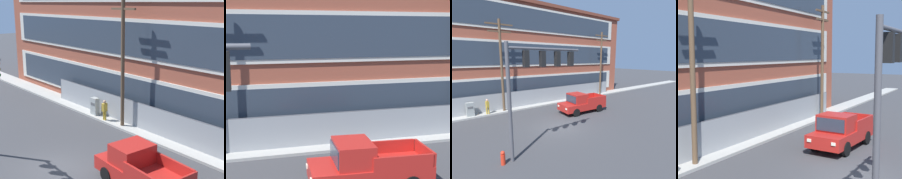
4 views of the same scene
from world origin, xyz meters
The scene contains 11 objects.
ground_plane centered at (0.00, 0.00, 0.00)m, with size 160.00×160.00×0.00m, color #38383A.
sidewalk_building_side centered at (0.00, 7.33, 0.08)m, with size 80.00×1.82×0.16m, color #9E9B93.
brick_mill_building centered at (-1.94, 13.16, 6.17)m, with size 40.03×10.44×12.32m.
chain_link_fence centered at (1.73, 7.44, 1.01)m, with size 25.96×0.06×1.99m.
traffic_signal_mast centered at (-3.33, -2.55, 4.79)m, with size 4.77×0.43×6.46m.
pickup_truck_red centered at (4.34, 2.02, 0.96)m, with size 5.18×2.40×2.06m.
utility_pole_near_corner centered at (-2.31, 6.90, 5.25)m, with size 2.68×0.26×9.47m.
utility_pole_midblock centered at (12.68, 6.97, 5.24)m, with size 2.52×0.26×9.50m.
electrical_cabinet centered at (-5.52, 6.91, 0.75)m, with size 0.66×0.43×1.50m.
pedestrian_near_cabinet centered at (-4.02, 6.66, 0.97)m, with size 0.32×0.42×1.69m.
fire_hydrant centered at (-5.40, -2.56, 0.38)m, with size 0.24×0.24×0.78m.
Camera 3 is at (-7.85, -11.39, 5.61)m, focal length 28.00 mm.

